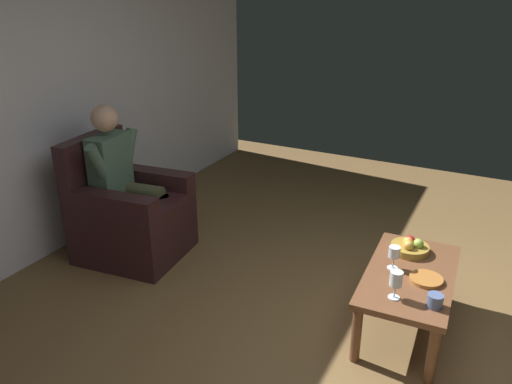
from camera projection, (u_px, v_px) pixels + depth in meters
name	position (u px, v px, depth m)	size (l,w,h in m)	color
ground_plane	(381.00, 362.00, 3.04)	(7.36, 7.36, 0.00)	brown
wall_back	(18.00, 95.00, 3.74)	(6.53, 0.06, 2.70)	silver
armchair	(129.00, 215.00, 4.14)	(0.81, 0.87, 1.00)	black
person_seated	(123.00, 177.00, 4.01)	(0.62, 0.58, 1.26)	#476350
coffee_table	(409.00, 281.00, 3.21)	(1.01, 0.58, 0.42)	brown
wine_glass_near	(396.00, 280.00, 2.88)	(0.07, 0.07, 0.18)	silver
wine_glass_far	(394.00, 254.00, 3.19)	(0.07, 0.07, 0.16)	silver
fruit_bowl	(410.00, 247.00, 3.41)	(0.26, 0.26, 0.11)	olive
decorative_dish	(426.00, 279.00, 3.09)	(0.20, 0.20, 0.02)	#A9692F
candle_jar	(435.00, 301.00, 2.83)	(0.09, 0.09, 0.08)	slate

